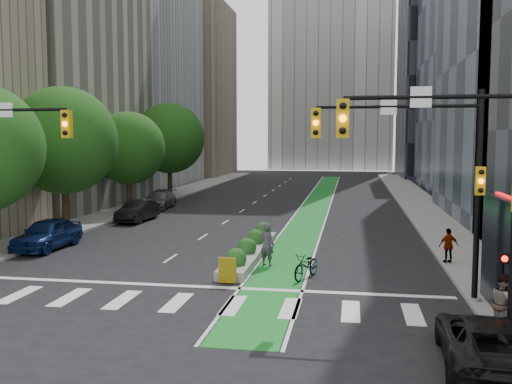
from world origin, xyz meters
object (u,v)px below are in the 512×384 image
(parked_car_left_far, at_px, (159,200))
(median_planter, at_px, (251,249))
(parked_car_right, at_px, (485,341))
(pedestrian_near, at_px, (504,304))
(cyclist, at_px, (267,245))
(parked_car_left_mid, at_px, (138,211))
(pedestrian_far, at_px, (449,246))
(parked_car_left_near, at_px, (47,234))
(bicycle, at_px, (307,265))

(parked_car_left_far, bearing_deg, median_planter, -61.27)
(parked_car_right, height_order, pedestrian_near, pedestrian_near)
(cyclist, distance_m, parked_car_left_mid, 16.22)
(median_planter, bearing_deg, parked_car_left_far, 121.51)
(parked_car_left_mid, distance_m, pedestrian_far, 21.69)
(parked_car_left_near, bearing_deg, parked_car_left_far, 91.22)
(median_planter, relative_size, parked_car_right, 2.19)
(median_planter, bearing_deg, parked_car_right, -56.13)
(parked_car_left_near, relative_size, pedestrian_near, 2.71)
(median_planter, height_order, pedestrian_far, pedestrian_far)
(bicycle, bearing_deg, pedestrian_far, 49.21)
(median_planter, relative_size, parked_car_left_near, 2.18)
(cyclist, bearing_deg, parked_car_left_near, 13.28)
(pedestrian_near, bearing_deg, parked_car_left_mid, 42.05)
(cyclist, xyz_separation_m, parked_car_left_far, (-11.77, 19.29, -0.26))
(bicycle, relative_size, parked_car_left_far, 0.42)
(median_planter, distance_m, parked_car_left_mid, 14.16)
(bicycle, bearing_deg, parked_car_left_far, 143.40)
(parked_car_left_far, bearing_deg, pedestrian_near, -56.92)
(pedestrian_near, bearing_deg, parked_car_left_far, 34.97)
(bicycle, relative_size, parked_car_right, 0.44)
(parked_car_left_mid, bearing_deg, pedestrian_near, -44.13)
(parked_car_left_near, height_order, parked_car_right, parked_car_left_near)
(parked_car_left_mid, bearing_deg, median_planter, -43.69)
(parked_car_left_near, bearing_deg, parked_car_left_mid, 85.70)
(bicycle, distance_m, parked_car_left_mid, 18.99)
(parked_car_right, bearing_deg, cyclist, -52.20)
(median_planter, bearing_deg, pedestrian_far, -3.12)
(median_planter, distance_m, parked_car_left_near, 10.71)
(parked_car_left_mid, relative_size, pedestrian_far, 2.85)
(parked_car_left_mid, relative_size, pedestrian_near, 2.55)
(parked_car_left_mid, distance_m, parked_car_left_far, 7.24)
(cyclist, distance_m, parked_car_left_near, 11.93)
(parked_car_left_mid, relative_size, parked_car_left_far, 0.90)
(median_planter, xyz_separation_m, parked_car_left_mid, (-9.72, 10.29, 0.36))
(cyclist, xyz_separation_m, parked_car_left_mid, (-10.79, 12.12, -0.24))
(parked_car_left_far, xyz_separation_m, pedestrian_near, (19.80, -27.39, 0.30))
(parked_car_left_mid, xyz_separation_m, parked_car_right, (17.85, -22.40, -0.08))
(parked_car_left_near, relative_size, parked_car_right, 1.00)
(pedestrian_far, bearing_deg, pedestrian_near, 72.46)
(cyclist, bearing_deg, parked_car_right, 147.36)
(cyclist, relative_size, parked_car_right, 0.41)
(median_planter, xyz_separation_m, parked_car_right, (8.13, -12.12, 0.28))
(pedestrian_near, bearing_deg, bicycle, 44.04)
(cyclist, height_order, parked_car_left_far, cyclist)
(cyclist, bearing_deg, pedestrian_far, -147.70)
(cyclist, distance_m, pedestrian_far, 8.15)
(cyclist, bearing_deg, parked_car_left_far, -35.75)
(pedestrian_far, bearing_deg, parked_car_left_far, -59.73)
(median_planter, height_order, bicycle, median_planter)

